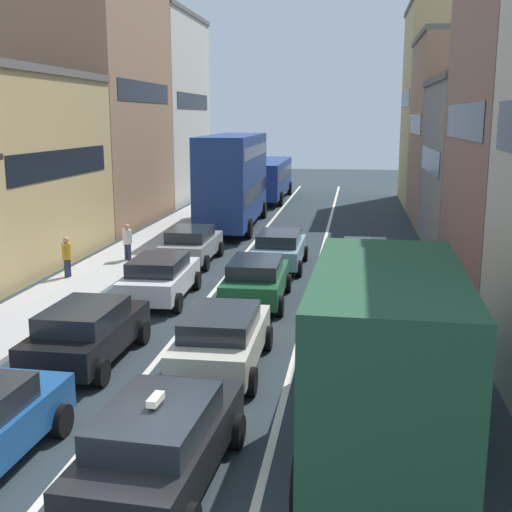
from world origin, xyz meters
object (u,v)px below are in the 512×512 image
(hatchback_centre_lane_third, at_px, (256,279))
(sedan_left_lane_fourth, at_px, (191,244))
(removalist_box_truck, at_px, (384,346))
(wagon_right_lane_far, at_px, (365,260))
(sedan_right_lane_behind_truck, at_px, (365,305))
(coupe_centre_lane_fourth, at_px, (280,248))
(bus_far_queue_secondary, at_px, (268,176))
(sedan_left_lane_third, at_px, (160,277))
(pedestrian_near_kerb, at_px, (127,241))
(taxi_centre_lane_front, at_px, (160,442))
(pedestrian_mid_sidewalk, at_px, (67,256))
(sedan_centre_lane_second, at_px, (222,338))
(wagon_left_lane_second, at_px, (87,331))
(bus_mid_queue_primary, at_px, (234,176))

(hatchback_centre_lane_third, distance_m, sedan_left_lane_fourth, 6.69)
(removalist_box_truck, xyz_separation_m, wagon_right_lane_far, (-0.13, 12.84, -1.18))
(removalist_box_truck, distance_m, sedan_right_lane_behind_truck, 6.85)
(coupe_centre_lane_fourth, relative_size, bus_far_queue_secondary, 0.41)
(sedan_left_lane_third, relative_size, pedestrian_near_kerb, 2.62)
(hatchback_centre_lane_third, bearing_deg, wagon_right_lane_far, -46.39)
(taxi_centre_lane_front, relative_size, coupe_centre_lane_fourth, 1.02)
(pedestrian_mid_sidewalk, bearing_deg, sedan_left_lane_fourth, 48.78)
(sedan_centre_lane_second, height_order, wagon_left_lane_second, same)
(sedan_left_lane_third, relative_size, bus_mid_queue_primary, 0.41)
(coupe_centre_lane_fourth, bearing_deg, bus_mid_queue_primary, 21.02)
(wagon_left_lane_second, xyz_separation_m, sedan_left_lane_fourth, (-0.23, 11.58, 0.00))
(sedan_centre_lane_second, height_order, coupe_centre_lane_fourth, same)
(sedan_centre_lane_second, bearing_deg, wagon_left_lane_second, 89.82)
(sedan_centre_lane_second, xyz_separation_m, pedestrian_near_kerb, (-6.25, 11.09, 0.15))
(sedan_left_lane_third, height_order, wagon_right_lane_far, same)
(taxi_centre_lane_front, height_order, sedan_left_lane_third, taxi_centre_lane_front)
(sedan_centre_lane_second, distance_m, sedan_right_lane_behind_truck, 4.79)
(wagon_right_lane_far, distance_m, bus_far_queue_secondary, 24.77)
(taxi_centre_lane_front, distance_m, sedan_left_lane_third, 11.51)
(sedan_centre_lane_second, bearing_deg, bus_mid_queue_primary, 9.12)
(sedan_centre_lane_second, distance_m, pedestrian_near_kerb, 12.73)
(removalist_box_truck, bearing_deg, sedan_centre_lane_second, 48.61)
(sedan_left_lane_third, xyz_separation_m, bus_mid_queue_primary, (-0.24, 14.89, 2.03))
(wagon_left_lane_second, distance_m, coupe_centre_lane_fourth, 11.73)
(coupe_centre_lane_fourth, relative_size, pedestrian_mid_sidewalk, 2.59)
(pedestrian_mid_sidewalk, bearing_deg, sedan_left_lane_third, -21.63)
(sedan_right_lane_behind_truck, bearing_deg, sedan_left_lane_third, 70.87)
(sedan_left_lane_third, bearing_deg, removalist_box_truck, -144.65)
(hatchback_centre_lane_third, relative_size, bus_mid_queue_primary, 0.41)
(sedan_centre_lane_second, xyz_separation_m, sedan_left_lane_fourth, (-3.64, 11.56, 0.00))
(pedestrian_mid_sidewalk, bearing_deg, pedestrian_near_kerb, 74.17)
(wagon_right_lane_far, xyz_separation_m, bus_far_queue_secondary, (-6.77, 23.80, 0.96))
(sedan_right_lane_behind_truck, height_order, bus_mid_queue_primary, bus_mid_queue_primary)
(sedan_right_lane_behind_truck, xyz_separation_m, bus_far_queue_secondary, (-6.68, 29.90, 0.96))
(sedan_left_lane_third, bearing_deg, sedan_right_lane_behind_truck, -111.66)
(sedan_centre_lane_second, distance_m, bus_far_queue_secondary, 33.43)
(sedan_left_lane_third, xyz_separation_m, sedan_right_lane_behind_truck, (6.69, -2.43, 0.00))
(hatchback_centre_lane_third, xyz_separation_m, pedestrian_near_kerb, (-6.19, 5.18, 0.15))
(removalist_box_truck, xyz_separation_m, bus_mid_queue_primary, (-7.16, 24.07, 0.86))
(wagon_right_lane_far, relative_size, bus_mid_queue_primary, 0.41)
(sedan_centre_lane_second, bearing_deg, wagon_right_lane_far, -20.95)
(bus_mid_queue_primary, xyz_separation_m, pedestrian_mid_sidewalk, (-3.95, -12.82, -1.88))
(sedan_left_lane_third, distance_m, coupe_centre_lane_fourth, 6.35)
(sedan_left_lane_third, bearing_deg, pedestrian_mid_sidewalk, 62.03)
(removalist_box_truck, xyz_separation_m, taxi_centre_lane_front, (-3.63, -1.85, -1.18))
(bus_mid_queue_primary, bearing_deg, sedan_left_lane_third, 179.19)
(sedan_left_lane_third, height_order, pedestrian_mid_sidewalk, pedestrian_mid_sidewalk)
(bus_mid_queue_primary, bearing_deg, pedestrian_near_kerb, 162.31)
(sedan_left_lane_third, height_order, sedan_left_lane_fourth, same)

